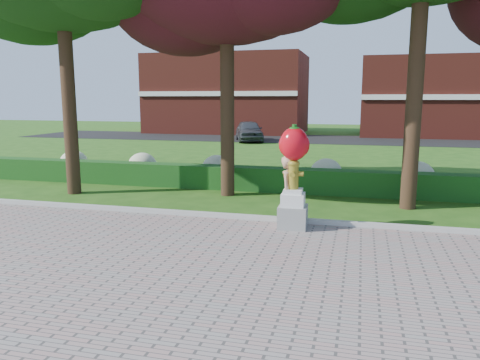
{
  "coord_description": "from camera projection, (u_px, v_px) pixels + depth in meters",
  "views": [
    {
      "loc": [
        2.13,
        -8.32,
        3.1
      ],
      "look_at": [
        -0.29,
        1.0,
        1.41
      ],
      "focal_mm": 35.0,
      "sensor_mm": 36.0,
      "label": 1
    }
  ],
  "objects": [
    {
      "name": "hydrant_sculpture",
      "position": [
        294.0,
        174.0,
        10.99
      ],
      "size": [
        0.72,
        0.69,
        2.47
      ],
      "rotation": [
        0.0,
        0.0,
        0.03
      ],
      "color": "gray",
      "rests_on": "walkway"
    },
    {
      "name": "street",
      "position": [
        332.0,
        139.0,
        35.69
      ],
      "size": [
        50.0,
        8.0,
        0.02
      ],
      "primitive_type": "cube",
      "color": "black",
      "rests_on": "ground"
    },
    {
      "name": "lawn_hedge",
      "position": [
        293.0,
        180.0,
        15.6
      ],
      "size": [
        24.0,
        0.7,
        0.8
      ],
      "primitive_type": "cube",
      "color": "#124114",
      "rests_on": "ground"
    },
    {
      "name": "curb",
      "position": [
        271.0,
        219.0,
        11.84
      ],
      "size": [
        40.0,
        0.18,
        0.15
      ],
      "primitive_type": "cube",
      "color": "#ADADA5",
      "rests_on": "ground"
    },
    {
      "name": "building_left",
      "position": [
        228.0,
        94.0,
        43.29
      ],
      "size": [
        14.0,
        8.0,
        7.0
      ],
      "primitive_type": "cube",
      "color": "maroon",
      "rests_on": "ground"
    },
    {
      "name": "parked_car",
      "position": [
        249.0,
        131.0,
        34.14
      ],
      "size": [
        3.13,
        4.79,
        1.52
      ],
      "primitive_type": "imported",
      "rotation": [
        0.0,
        0.0,
        0.33
      ],
      "color": "#3E4046",
      "rests_on": "street"
    },
    {
      "name": "ground",
      "position": [
        241.0,
        262.0,
        9.0
      ],
      "size": [
        100.0,
        100.0,
        0.0
      ],
      "primitive_type": "plane",
      "color": "#224D13",
      "rests_on": "ground"
    },
    {
      "name": "hydrangea_row",
      "position": [
        314.0,
        172.0,
        16.39
      ],
      "size": [
        20.1,
        1.1,
        0.99
      ],
      "color": "beige",
      "rests_on": "ground"
    },
    {
      "name": "woman",
      "position": [
        289.0,
        192.0,
        11.19
      ],
      "size": [
        0.56,
        0.71,
        1.71
      ],
      "primitive_type": "imported",
      "rotation": [
        0.0,
        0.0,
        1.31
      ],
      "color": "tan",
      "rests_on": "walkway"
    },
    {
      "name": "building_right",
      "position": [
        436.0,
        97.0,
        38.89
      ],
      "size": [
        12.0,
        8.0,
        6.4
      ],
      "primitive_type": "cube",
      "color": "maroon",
      "rests_on": "ground"
    }
  ]
}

